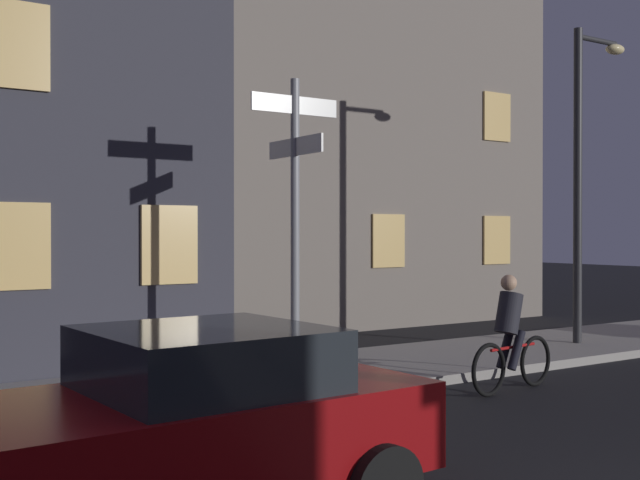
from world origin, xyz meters
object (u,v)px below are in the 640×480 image
(signpost, at_px, (295,206))
(car_far_oncoming, at_px, (176,426))
(street_lamp, at_px, (584,158))
(cyclist, at_px, (511,337))

(signpost, relative_size, car_far_oncoming, 1.01)
(signpost, bearing_deg, street_lamp, 4.95)
(street_lamp, distance_m, cyclist, 5.37)
(cyclist, bearing_deg, car_far_oncoming, -159.14)
(street_lamp, relative_size, car_far_oncoming, 1.44)
(signpost, height_order, cyclist, signpost)
(signpost, xyz_separation_m, street_lamp, (6.69, 0.58, 1.03))
(signpost, bearing_deg, car_far_oncoming, -131.74)
(car_far_oncoming, xyz_separation_m, cyclist, (5.86, 2.23, -0.03))
(signpost, height_order, car_far_oncoming, signpost)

